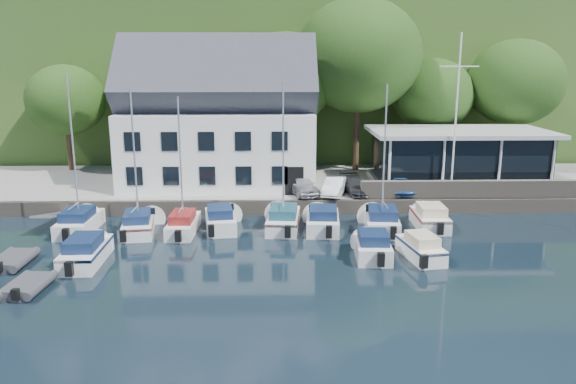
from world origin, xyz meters
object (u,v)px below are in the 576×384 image
(car_white, at_px, (335,186))
(boat_r1_7, at_px, (430,216))
(boat_r2_0, at_px, (86,249))
(club_pavilion, at_px, (458,157))
(boat_r1_4, at_px, (283,158))
(boat_r1_1, at_px, (135,166))
(boat_r1_3, at_px, (220,217))
(car_blue, at_px, (400,185))
(car_dgrey, at_px, (356,185))
(boat_r1_0, at_px, (74,159))
(harbor_building, at_px, (219,126))
(boat_r2_4, at_px, (421,246))
(flagpole, at_px, (456,116))
(boat_r1_2, at_px, (181,166))
(boat_r1_6, at_px, (384,156))
(dinghy_1, at_px, (27,284))
(dinghy_0, at_px, (12,259))
(car_silver, at_px, (301,185))
(boat_r1_5, at_px, (323,218))

(car_white, distance_m, boat_r1_7, 7.23)
(car_white, xyz_separation_m, boat_r2_0, (-13.93, -10.39, -0.87))
(club_pavilion, bearing_deg, boat_r1_4, -148.41)
(boat_r1_1, height_order, boat_r1_3, boat_r1_1)
(car_blue, relative_size, boat_r1_7, 0.63)
(club_pavilion, bearing_deg, car_blue, -147.93)
(car_dgrey, bearing_deg, boat_r1_0, -171.41)
(harbor_building, relative_size, boat_r2_4, 2.87)
(flagpole, distance_m, boat_r1_1, 21.24)
(boat_r1_2, bearing_deg, car_dgrey, 29.10)
(car_white, distance_m, boat_r1_1, 13.73)
(boat_r1_0, height_order, boat_r2_4, boat_r1_0)
(boat_r1_0, bearing_deg, harbor_building, 49.85)
(boat_r1_2, xyz_separation_m, boat_r1_4, (6.06, 0.71, 0.32))
(boat_r1_6, height_order, dinghy_1, boat_r1_6)
(club_pavilion, distance_m, flagpole, 5.38)
(boat_r2_0, bearing_deg, dinghy_1, -113.06)
(harbor_building, height_order, boat_r2_0, harbor_building)
(dinghy_0, bearing_deg, car_white, 31.86)
(car_silver, distance_m, flagpole, 11.48)
(club_pavilion, height_order, boat_r1_0, boat_r1_0)
(car_blue, bearing_deg, car_dgrey, 178.07)
(boat_r1_3, xyz_separation_m, boat_r2_0, (-6.38, -5.72, -0.01))
(boat_r1_0, distance_m, boat_r1_6, 18.41)
(flagpole, relative_size, boat_r1_4, 1.24)
(car_dgrey, height_order, boat_r1_2, boat_r1_2)
(boat_r1_1, bearing_deg, car_white, 14.17)
(boat_r1_5, xyz_separation_m, dinghy_0, (-16.32, -5.68, -0.39))
(boat_r1_2, height_order, boat_r1_3, boat_r1_2)
(car_silver, relative_size, boat_r1_0, 0.43)
(harbor_building, bearing_deg, car_dgrey, -19.74)
(boat_r1_5, xyz_separation_m, boat_r2_4, (4.74, -5.12, -0.05))
(harbor_building, relative_size, boat_r1_7, 2.64)
(car_silver, height_order, flagpole, flagpole)
(boat_r1_1, height_order, dinghy_0, boat_r1_1)
(car_blue, relative_size, boat_r1_2, 0.42)
(car_blue, bearing_deg, dinghy_0, -153.55)
(boat_r1_7, relative_size, boat_r2_0, 0.89)
(boat_r1_0, distance_m, boat_r2_0, 6.93)
(dinghy_0, bearing_deg, boat_r2_4, 1.96)
(dinghy_1, bearing_deg, boat_r1_7, 27.87)
(car_dgrey, bearing_deg, club_pavilion, 11.84)
(boat_r1_2, distance_m, boat_r2_0, 7.36)
(boat_r1_2, height_order, boat_r2_0, boat_r1_2)
(boat_r1_0, relative_size, boat_r1_3, 1.59)
(boat_r1_0, distance_m, dinghy_0, 7.25)
(flagpole, xyz_separation_m, dinghy_1, (-23.51, -13.75, -6.14))
(car_white, distance_m, boat_r1_0, 17.06)
(boat_r1_2, bearing_deg, boat_r1_6, 1.92)
(boat_r1_1, distance_m, boat_r1_4, 8.79)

